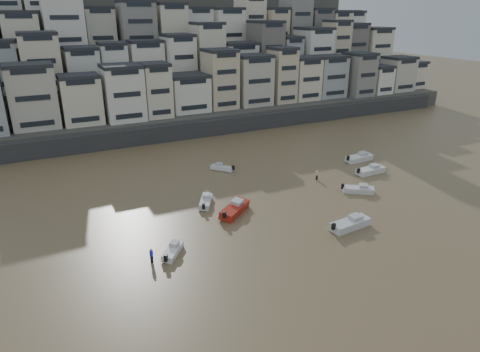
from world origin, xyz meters
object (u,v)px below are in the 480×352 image
boat_j (173,250)px  person_blue (151,256)px  boat_a (350,222)px  boat_h (222,167)px  person_pink (317,175)px  boat_d (371,169)px  boat_g (359,157)px  boat_b (359,188)px  boat_f (206,200)px  boat_c (235,208)px

boat_j → person_blue: person_blue is taller
person_blue → boat_a: bearing=-8.0°
boat_h → person_pink: size_ratio=2.59×
boat_d → boat_h: size_ratio=1.31×
boat_g → boat_b: bearing=-135.7°
person_blue → boat_g: bearing=20.4°
boat_j → boat_g: 43.86m
boat_a → person_pink: size_ratio=3.58×
boat_f → boat_d: size_ratio=0.85×
boat_g → boat_f: bearing=-175.6°
boat_h → boat_b: size_ratio=0.89×
boat_f → boat_a: boat_a is taller
boat_d → boat_g: bearing=63.7°
boat_d → person_pink: size_ratio=3.38×
boat_b → person_blue: size_ratio=2.90×
boat_c → boat_b: (20.08, -1.96, -0.19)m
boat_c → person_blue: size_ratio=3.70×
boat_c → boat_h: size_ratio=1.43×
boat_f → person_blue: person_blue is taller
boat_a → boat_h: (-5.98, 26.60, -0.24)m
boat_f → boat_g: (32.53, 4.90, 0.14)m
boat_j → boat_g: size_ratio=0.74×
boat_g → boat_a: boat_a is taller
boat_d → boat_b: (-7.37, -5.40, -0.12)m
boat_c → person_pink: size_ratio=3.70×
boat_g → boat_h: size_ratio=1.33×
boat_a → boat_h: bearing=96.8°
boat_b → boat_f: bearing=-161.4°
boat_g → boat_j: bearing=-163.3°
boat_c → boat_g: boat_c is taller
boat_d → person_blue: bearing=-168.0°
boat_d → boat_f: bearing=176.0°
boat_c → boat_a: boat_c is taller
boat_c → boat_g: 31.51m
person_blue → person_pink: bearing=21.3°
person_pink → boat_j: bearing=-157.9°
person_pink → boat_b: bearing=-70.8°
boat_f → boat_j: bearing=171.0°
boat_a → boat_b: boat_a is taller
boat_a → boat_h: 27.27m
boat_c → boat_b: bearing=-43.8°
boat_c → boat_f: bearing=80.5°
boat_g → boat_d: (-2.65, -5.90, -0.01)m
boat_f → boat_d: (29.88, -1.00, 0.12)m
boat_a → person_blue: person_blue is taller
boat_j → boat_b: (30.97, 4.33, 0.08)m
boat_f → person_pink: 20.03m
person_blue → person_pink: (31.07, 12.12, 0.00)m
boat_c → boat_f: 5.07m
boat_j → boat_f: (8.45, 10.73, 0.07)m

